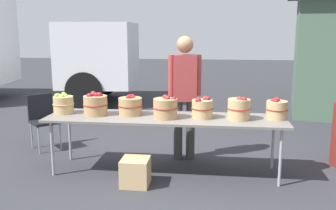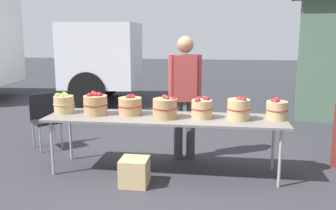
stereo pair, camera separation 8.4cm
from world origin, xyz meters
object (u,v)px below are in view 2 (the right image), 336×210
at_px(apple_basket_red_3, 202,108).
at_px(apple_basket_red_4, 239,109).
at_px(apple_basket_red_0, 96,104).
at_px(folding_chair, 45,116).
at_px(vendor_adult, 185,88).
at_px(produce_crate, 135,172).
at_px(market_table, 165,120).
at_px(apple_basket_green_0, 64,103).
at_px(apple_basket_red_1, 130,105).
at_px(apple_basket_red_2, 165,108).
at_px(apple_basket_red_5, 277,109).

height_order(apple_basket_red_3, apple_basket_red_4, apple_basket_red_4).
xyz_separation_m(apple_basket_red_0, folding_chair, (-1.12, 0.78, -0.38)).
height_order(apple_basket_red_0, vendor_adult, vendor_adult).
bearing_deg(vendor_adult, produce_crate, 55.15).
relative_size(market_table, apple_basket_green_0, 10.84).
bearing_deg(produce_crate, apple_basket_green_0, 153.93).
height_order(apple_basket_red_1, vendor_adult, vendor_adult).
relative_size(market_table, apple_basket_red_4, 10.31).
relative_size(apple_basket_red_2, apple_basket_red_4, 1.09).
relative_size(apple_basket_red_4, produce_crate, 0.90).
bearing_deg(apple_basket_green_0, apple_basket_red_3, -1.60).
bearing_deg(vendor_adult, folding_chair, -14.87).
distance_m(apple_basket_red_1, apple_basket_red_4, 1.42).
relative_size(apple_basket_red_4, apple_basket_red_5, 1.06).
relative_size(apple_basket_green_0, apple_basket_red_3, 1.01).
bearing_deg(apple_basket_red_0, apple_basket_red_2, -4.66).
bearing_deg(vendor_adult, apple_basket_red_1, 26.65).
bearing_deg(folding_chair, apple_basket_red_1, -69.09).
bearing_deg(apple_basket_red_0, apple_basket_red_1, 7.62).
xyz_separation_m(market_table, apple_basket_red_5, (1.41, 0.07, 0.16)).
distance_m(market_table, apple_basket_red_0, 0.95).
distance_m(apple_basket_red_3, produce_crate, 1.16).
bearing_deg(apple_basket_red_1, vendor_adult, 35.61).
xyz_separation_m(apple_basket_red_4, produce_crate, (-1.24, -0.46, -0.72)).
bearing_deg(apple_basket_red_2, vendor_adult, 72.89).
relative_size(apple_basket_red_0, folding_chair, 0.39).
bearing_deg(apple_basket_red_0, apple_basket_red_4, -1.07).
height_order(market_table, apple_basket_red_1, apple_basket_red_1).
relative_size(apple_basket_red_3, folding_chair, 0.33).
bearing_deg(produce_crate, market_table, 57.70).
distance_m(apple_basket_red_1, vendor_adult, 0.86).
bearing_deg(apple_basket_red_0, folding_chair, 145.11).
distance_m(folding_chair, produce_crate, 2.20).
height_order(apple_basket_green_0, apple_basket_red_2, apple_basket_red_2).
xyz_separation_m(apple_basket_red_3, folding_chair, (-2.54, 0.80, -0.37)).
xyz_separation_m(market_table, apple_basket_red_1, (-0.48, 0.08, 0.16)).
distance_m(apple_basket_red_4, apple_basket_red_5, 0.48).
relative_size(apple_basket_red_2, produce_crate, 0.98).
xyz_separation_m(market_table, produce_crate, (-0.30, -0.48, -0.55)).
height_order(apple_basket_red_3, apple_basket_red_5, same).
bearing_deg(apple_basket_red_0, apple_basket_red_5, 1.31).
bearing_deg(apple_basket_red_4, apple_basket_red_1, 176.11).
height_order(apple_basket_green_0, apple_basket_red_0, apple_basket_red_0).
distance_m(apple_basket_red_3, apple_basket_red_5, 0.94).
xyz_separation_m(apple_basket_red_3, apple_basket_red_4, (0.46, -0.02, 0.01)).
distance_m(apple_basket_red_0, apple_basket_red_3, 1.41).
bearing_deg(apple_basket_red_3, market_table, -179.25).
xyz_separation_m(vendor_adult, produce_crate, (-0.51, -1.05, -0.88)).
height_order(apple_basket_red_5, folding_chair, apple_basket_red_5).
distance_m(vendor_adult, produce_crate, 1.46).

